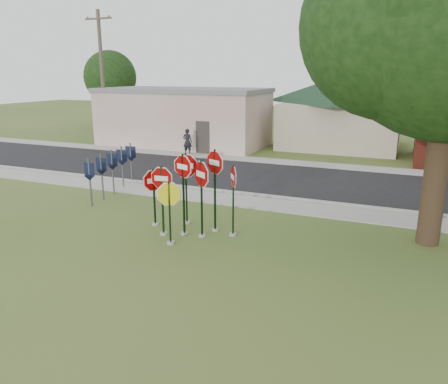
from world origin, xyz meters
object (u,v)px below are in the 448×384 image
at_px(utility_pole_near, 102,77).
at_px(stop_sign_center, 183,183).
at_px(pedestrian, 187,142).
at_px(stop_sign_yellow, 169,205).
at_px(stop_sign_left, 162,191).

bearing_deg(utility_pole_near, stop_sign_center, -45.17).
xyz_separation_m(stop_sign_center, pedestrian, (-6.69, 13.02, -0.88)).
xyz_separation_m(stop_sign_yellow, utility_pole_near, (-13.97, 14.97, 3.68)).
relative_size(stop_sign_center, pedestrian, 1.67).
bearing_deg(stop_sign_left, stop_sign_center, 22.57).
xyz_separation_m(stop_sign_yellow, pedestrian, (-6.67, 13.91, -0.37)).
xyz_separation_m(stop_sign_center, utility_pole_near, (-14.00, 14.08, 3.16)).
bearing_deg(stop_sign_center, stop_sign_left, -157.43).
bearing_deg(stop_sign_yellow, utility_pole_near, 133.02).
distance_m(stop_sign_yellow, utility_pole_near, 20.81).
bearing_deg(stop_sign_left, pedestrian, 114.45).
height_order(stop_sign_center, stop_sign_left, stop_sign_center).
distance_m(stop_sign_left, utility_pole_near, 19.90).
bearing_deg(pedestrian, stop_sign_left, 110.22).
relative_size(stop_sign_center, stop_sign_yellow, 1.32).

